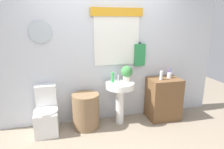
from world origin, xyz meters
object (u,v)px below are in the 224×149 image
Objects in this scene: lotion_bottle at (161,75)px; laundry_hamper at (86,111)px; pedestal_sink at (120,93)px; soap_bottle at (113,77)px; toothbrush_cup at (169,75)px; toilet at (47,114)px; potted_plant at (127,73)px; wooden_cabinet at (163,98)px.

laundry_hamper is at bearing 178.32° from lotion_bottle.
pedestal_sink reaches higher than laundry_hamper.
lotion_bottle is at bearing -1.68° from laundry_hamper.
laundry_hamper is 0.74m from soap_bottle.
toothbrush_cup reaches higher than lotion_bottle.
soap_bottle is 0.88m from lotion_bottle.
soap_bottle is 1.10× the size of lotion_bottle.
laundry_hamper is at bearing -3.29° from toilet.
laundry_hamper is 3.47× the size of soap_bottle.
toothbrush_cup is at bearing 1.21° from pedestal_sink.
potted_plant is at bearing 23.20° from pedestal_sink.
laundry_hamper is 0.78× the size of wooden_cabinet.
pedestal_sink is at bearing 0.00° from laundry_hamper.
toilet reaches higher than pedestal_sink.
soap_bottle is (-0.12, 0.05, 0.28)m from pedestal_sink.
lotion_bottle is (0.76, -0.04, 0.29)m from pedestal_sink.
laundry_hamper is 1.66m from toothbrush_cup.
pedestal_sink is 4.84× the size of lotion_bottle.
soap_bottle is at bearing 177.08° from wooden_cabinet.
toilet is at bearing 179.56° from toothbrush_cup.
wooden_cabinet reaches higher than pedestal_sink.
lotion_bottle is at bearing -158.33° from wooden_cabinet.
potted_plant is at bearing 170.82° from lotion_bottle.
soap_bottle is at bearing 157.38° from pedestal_sink.
soap_bottle reaches higher than laundry_hamper.
potted_plant is 0.63m from lotion_bottle.
lotion_bottle is (-0.10, -0.04, 0.47)m from wooden_cabinet.
potted_plant reaches higher than lotion_bottle.
soap_bottle is 1.08m from toothbrush_cup.
laundry_hamper is at bearing 180.00° from wooden_cabinet.
lotion_bottle reaches higher than wooden_cabinet.
toothbrush_cup is at bearing -0.44° from toilet.
wooden_cabinet is 0.46m from toothbrush_cup.
wooden_cabinet is at bearing 0.00° from laundry_hamper.
potted_plant is 0.83m from toothbrush_cup.
wooden_cabinet reaches higher than laundry_hamper.
laundry_hamper is (0.65, -0.04, 0.01)m from toilet.
toilet is at bearing 176.71° from laundry_hamper.
soap_bottle is at bearing 174.15° from lotion_bottle.
lotion_bottle is (0.88, -0.09, 0.00)m from soap_bottle.
laundry_hamper is 2.20× the size of potted_plant.
lotion_bottle is (1.37, -0.04, 0.56)m from laundry_hamper.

